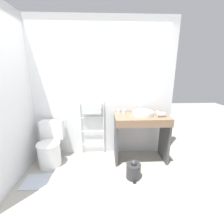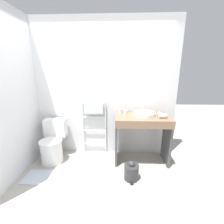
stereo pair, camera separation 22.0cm
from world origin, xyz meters
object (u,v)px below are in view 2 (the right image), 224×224
Objects in this scene: cup_near_wall at (120,111)px; toilet at (53,144)px; trash_bin at (131,171)px; towel_radiator at (94,116)px; hair_dryer at (163,115)px; sink_basin at (144,114)px; cup_near_edge at (125,112)px.

toilet is at bearing -170.63° from cup_near_wall.
toilet is 2.43× the size of trash_bin.
cup_near_wall is at bearing -7.54° from towel_radiator.
cup_near_wall is at bearing 161.37° from hair_dryer.
sink_basin is 1.22× the size of trash_bin.
trash_bin is at bearing -18.47° from toilet.
towel_radiator is at bearing 165.87° from hair_dryer.
towel_radiator is (0.76, 0.28, 0.49)m from toilet.
trash_bin is at bearing -47.53° from towel_radiator.
trash_bin is (0.18, -0.70, -0.80)m from cup_near_wall.
hair_dryer is 0.56× the size of trash_bin.
cup_near_edge is 0.25× the size of trash_bin.
sink_basin is at bearing 2.31° from toilet.
towel_radiator is at bearing 132.47° from trash_bin.
hair_dryer is at bearing -14.13° from towel_radiator.
cup_near_wall is 0.11m from cup_near_edge.
sink_basin is at bearing -17.34° from cup_near_edge.
toilet is 1.52m from cup_near_edge.
towel_radiator is 1.25m from trash_bin.
toilet is at bearing -177.69° from sink_basin.
sink_basin is 0.46m from cup_near_wall.
hair_dryer is 1.07m from trash_bin.
toilet is 1.56m from trash_bin.
hair_dryer is (0.30, -0.10, 0.00)m from sink_basin.
sink_basin is at bearing -18.29° from cup_near_wall.
hair_dryer is (1.25, -0.32, 0.12)m from towel_radiator.
cup_near_edge is at bearing 7.15° from toilet.
sink_basin is 4.75× the size of cup_near_wall.
hair_dryer is (0.73, -0.25, -0.00)m from cup_near_wall.
toilet reaches higher than trash_bin.
toilet is 2.11m from hair_dryer.
hair_dryer is at bearing -18.18° from cup_near_edge.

